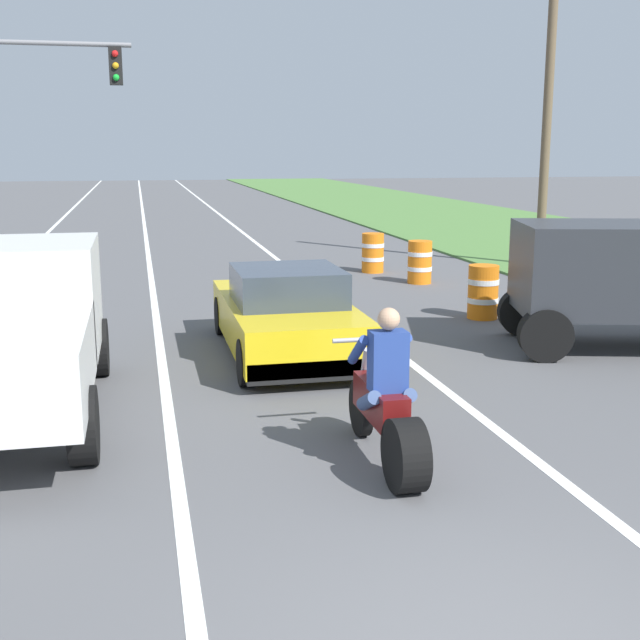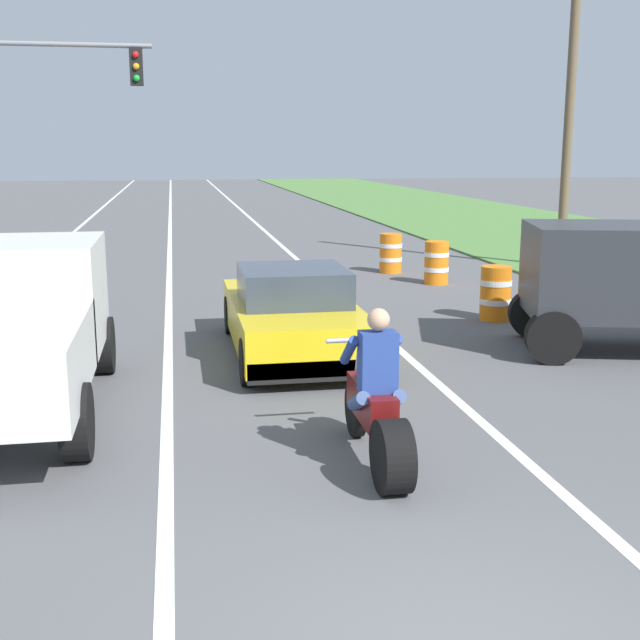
% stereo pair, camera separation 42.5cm
% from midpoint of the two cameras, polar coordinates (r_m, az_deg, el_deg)
% --- Properties ---
extents(lane_stripe_left_solid, '(0.14, 120.00, 0.01)m').
position_cam_midpoint_polar(lane_stripe_left_solid, '(24.51, -18.44, 4.00)').
color(lane_stripe_left_solid, white).
rests_on(lane_stripe_left_solid, ground).
extents(lane_stripe_right_solid, '(0.14, 120.00, 0.01)m').
position_cam_midpoint_polar(lane_stripe_right_solid, '(24.53, -1.51, 4.61)').
color(lane_stripe_right_solid, white).
rests_on(lane_stripe_right_solid, ground).
extents(lane_stripe_centre_dashed, '(0.14, 120.00, 0.01)m').
position_cam_midpoint_polar(lane_stripe_centre_dashed, '(24.25, -9.98, 4.35)').
color(lane_stripe_centre_dashed, white).
rests_on(lane_stripe_centre_dashed, ground).
extents(grass_verge_right, '(10.00, 120.00, 0.06)m').
position_cam_midpoint_polar(grass_verge_right, '(27.88, 19.59, 4.86)').
color(grass_verge_right, '#517F3D').
rests_on(grass_verge_right, ground).
extents(motorcycle_with_rider, '(0.70, 2.21, 1.62)m').
position_cam_midpoint_polar(motorcycle_with_rider, '(8.09, 5.52, -6.34)').
color(motorcycle_with_rider, black).
rests_on(motorcycle_with_rider, ground).
extents(sports_car_yellow, '(1.84, 4.30, 1.37)m').
position_cam_midpoint_polar(sports_car_yellow, '(12.46, -0.99, 0.38)').
color(sports_car_yellow, yellow).
rests_on(sports_car_yellow, ground).
extents(pickup_truck_left_lane_white, '(2.02, 4.80, 1.98)m').
position_cam_midpoint_polar(pickup_truck_left_lane_white, '(10.11, -19.64, -0.27)').
color(pickup_truck_left_lane_white, silver).
rests_on(pickup_truck_left_lane_white, ground).
extents(traffic_light_mast_near, '(4.19, 0.34, 6.00)m').
position_cam_midpoint_polar(traffic_light_mast_near, '(21.78, -18.62, 13.54)').
color(traffic_light_mast_near, gray).
rests_on(traffic_light_mast_near, ground).
extents(utility_pole_roadside, '(0.24, 0.24, 8.42)m').
position_cam_midpoint_polar(utility_pole_roadside, '(22.52, 17.59, 14.14)').
color(utility_pole_roadside, brown).
rests_on(utility_pole_roadside, ground).
extents(construction_barrel_nearest, '(0.58, 0.58, 1.00)m').
position_cam_midpoint_polar(construction_barrel_nearest, '(15.43, 12.94, 1.85)').
color(construction_barrel_nearest, orange).
rests_on(construction_barrel_nearest, ground).
extents(construction_barrel_mid, '(0.58, 0.58, 1.00)m').
position_cam_midpoint_polar(construction_barrel_mid, '(19.31, 8.76, 3.99)').
color(construction_barrel_mid, orange).
rests_on(construction_barrel_mid, ground).
extents(construction_barrel_far, '(0.58, 0.58, 1.00)m').
position_cam_midpoint_polar(construction_barrel_far, '(20.93, 5.54, 4.68)').
color(construction_barrel_far, orange).
rests_on(construction_barrel_far, ground).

